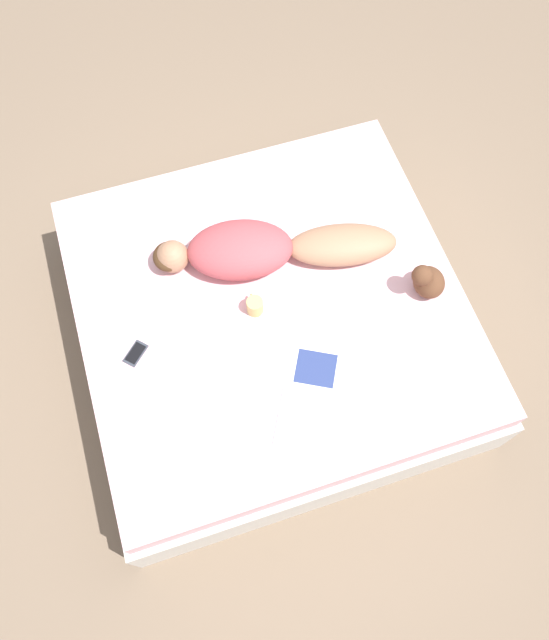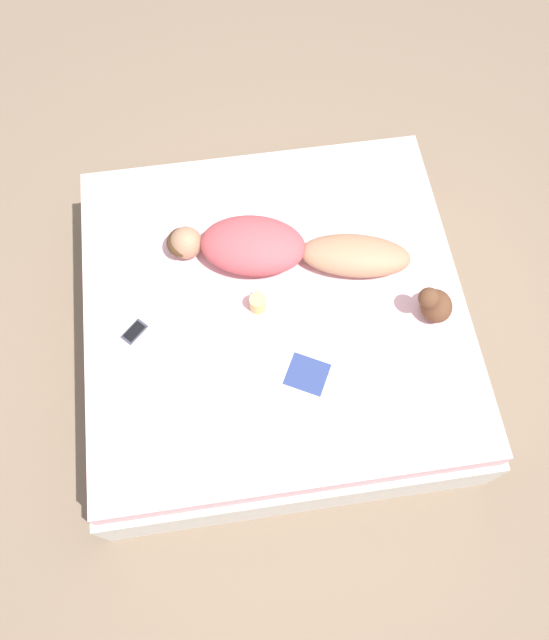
% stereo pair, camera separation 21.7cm
% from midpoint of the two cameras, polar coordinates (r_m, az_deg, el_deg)
% --- Properties ---
extents(ground_plane, '(12.00, 12.00, 0.00)m').
position_cam_midpoint_polar(ground_plane, '(3.70, -2.02, -2.07)').
color(ground_plane, '#7A6651').
extents(bed, '(1.98, 2.02, 0.53)m').
position_cam_midpoint_polar(bed, '(3.46, -2.16, -0.42)').
color(bed, beige).
rests_on(bed, ground_plane).
extents(person, '(0.54, 1.29, 0.21)m').
position_cam_midpoint_polar(person, '(3.26, -2.76, 6.38)').
color(person, '#A37556').
rests_on(person, bed).
extents(open_magazine, '(0.61, 0.50, 0.01)m').
position_cam_midpoint_polar(open_magazine, '(3.02, 1.35, -6.91)').
color(open_magazine, white).
rests_on(open_magazine, bed).
extents(coffee_mug, '(0.11, 0.08, 0.10)m').
position_cam_midpoint_polar(coffee_mug, '(3.15, -3.77, 1.17)').
color(coffee_mug, tan).
rests_on(coffee_mug, bed).
extents(cell_phone, '(0.14, 0.14, 0.01)m').
position_cam_midpoint_polar(cell_phone, '(3.19, -14.49, -3.13)').
color(cell_phone, '#333842').
rests_on(cell_phone, bed).
extents(plush_toy, '(0.18, 0.19, 0.23)m').
position_cam_midpoint_polar(plush_toy, '(3.23, 11.96, 3.39)').
color(plush_toy, brown).
rests_on(plush_toy, bed).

